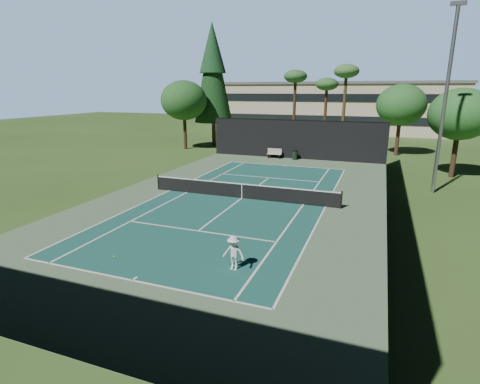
# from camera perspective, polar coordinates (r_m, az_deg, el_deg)

# --- Properties ---
(ground) EXTENTS (160.00, 160.00, 0.00)m
(ground) POSITION_cam_1_polar(r_m,az_deg,el_deg) (24.81, 0.27, -0.98)
(ground) COLOR #31541F
(ground) RESTS_ON ground
(apron_slab) EXTENTS (18.00, 32.00, 0.01)m
(apron_slab) POSITION_cam_1_polar(r_m,az_deg,el_deg) (24.81, 0.27, -0.97)
(apron_slab) COLOR #537250
(apron_slab) RESTS_ON ground
(court_surface) EXTENTS (10.97, 23.77, 0.01)m
(court_surface) POSITION_cam_1_polar(r_m,az_deg,el_deg) (24.81, 0.27, -0.95)
(court_surface) COLOR #1A544A
(court_surface) RESTS_ON ground
(court_lines) EXTENTS (11.07, 23.87, 0.01)m
(court_lines) POSITION_cam_1_polar(r_m,az_deg,el_deg) (24.80, 0.27, -0.93)
(court_lines) COLOR white
(court_lines) RESTS_ON ground
(tennis_net) EXTENTS (12.90, 0.10, 1.10)m
(tennis_net) POSITION_cam_1_polar(r_m,az_deg,el_deg) (24.66, 0.28, 0.27)
(tennis_net) COLOR black
(tennis_net) RESTS_ON ground
(fence) EXTENTS (18.04, 32.05, 4.03)m
(fence) POSITION_cam_1_polar(r_m,az_deg,el_deg) (24.39, 0.33, 3.60)
(fence) COLOR black
(fence) RESTS_ON ground
(player) EXTENTS (0.96, 0.59, 1.44)m
(player) POSITION_cam_1_polar(r_m,az_deg,el_deg) (14.97, -0.98, -9.27)
(player) COLOR white
(player) RESTS_ON ground
(tennis_ball_a) EXTENTS (0.06, 0.06, 0.06)m
(tennis_ball_a) POSITION_cam_1_polar(r_m,az_deg,el_deg) (17.18, -18.63, -9.29)
(tennis_ball_a) COLOR #D7EC35
(tennis_ball_a) RESTS_ON ground
(tennis_ball_b) EXTENTS (0.07, 0.07, 0.07)m
(tennis_ball_b) POSITION_cam_1_polar(r_m,az_deg,el_deg) (27.03, -4.23, 0.42)
(tennis_ball_b) COLOR #CADF32
(tennis_ball_b) RESTS_ON ground
(tennis_ball_c) EXTENTS (0.06, 0.06, 0.06)m
(tennis_ball_c) POSITION_cam_1_polar(r_m,az_deg,el_deg) (26.27, 2.40, 0.00)
(tennis_ball_c) COLOR #B9D22F
(tennis_ball_c) RESTS_ON ground
(tennis_ball_d) EXTENTS (0.07, 0.07, 0.07)m
(tennis_ball_d) POSITION_cam_1_polar(r_m,az_deg,el_deg) (29.19, -8.36, 1.41)
(tennis_ball_d) COLOR #C9D530
(tennis_ball_d) RESTS_ON ground
(park_bench) EXTENTS (1.50, 0.45, 1.02)m
(park_bench) POSITION_cam_1_polar(r_m,az_deg,el_deg) (39.71, 5.26, 5.93)
(park_bench) COLOR #BFB39F
(park_bench) RESTS_ON ground
(trash_bin) EXTENTS (0.56, 0.56, 0.95)m
(trash_bin) POSITION_cam_1_polar(r_m,az_deg,el_deg) (39.09, 8.35, 5.58)
(trash_bin) COLOR black
(trash_bin) RESTS_ON ground
(pine_tree) EXTENTS (4.80, 4.80, 15.00)m
(pine_tree) POSITION_cam_1_polar(r_m,az_deg,el_deg) (48.82, -4.18, 18.28)
(pine_tree) COLOR #442E1D
(pine_tree) RESTS_ON ground
(palm_a) EXTENTS (2.80, 2.80, 9.32)m
(palm_a) POSITION_cam_1_polar(r_m,az_deg,el_deg) (47.48, 8.44, 16.61)
(palm_a) COLOR #402C1B
(palm_a) RESTS_ON ground
(palm_b) EXTENTS (2.80, 2.80, 8.42)m
(palm_b) POSITION_cam_1_polar(r_m,az_deg,el_deg) (48.82, 13.09, 15.37)
(palm_b) COLOR #3F281B
(palm_b) RESTS_ON ground
(palm_c) EXTENTS (2.80, 2.80, 9.77)m
(palm_c) POSITION_cam_1_polar(r_m,az_deg,el_deg) (45.57, 15.89, 16.79)
(palm_c) COLOR #4F3B22
(palm_c) RESTS_ON ground
(decid_tree_a) EXTENTS (5.12, 5.12, 7.62)m
(decid_tree_a) POSITION_cam_1_polar(r_m,az_deg,el_deg) (44.40, 23.36, 12.09)
(decid_tree_a) COLOR #462B1E
(decid_tree_a) RESTS_ON ground
(decid_tree_b) EXTENTS (4.80, 4.80, 7.14)m
(decid_tree_b) POSITION_cam_1_polar(r_m,az_deg,el_deg) (34.87, 30.54, 10.14)
(decid_tree_b) COLOR #3F2B1B
(decid_tree_b) RESTS_ON ground
(decid_tree_c) EXTENTS (5.44, 5.44, 8.09)m
(decid_tree_c) POSITION_cam_1_polar(r_m,az_deg,el_deg) (46.09, -8.55, 13.63)
(decid_tree_c) COLOR #412A1B
(decid_tree_c) RESTS_ON ground
(campus_building) EXTENTS (40.50, 12.50, 8.30)m
(campus_building) POSITION_cam_1_polar(r_m,az_deg,el_deg) (68.88, 14.01, 12.53)
(campus_building) COLOR beige
(campus_building) RESTS_ON ground
(light_pole) EXTENTS (0.90, 0.25, 12.22)m
(light_pole) POSITION_cam_1_polar(r_m,az_deg,el_deg) (28.59, 28.83, 12.47)
(light_pole) COLOR #93969B
(light_pole) RESTS_ON ground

